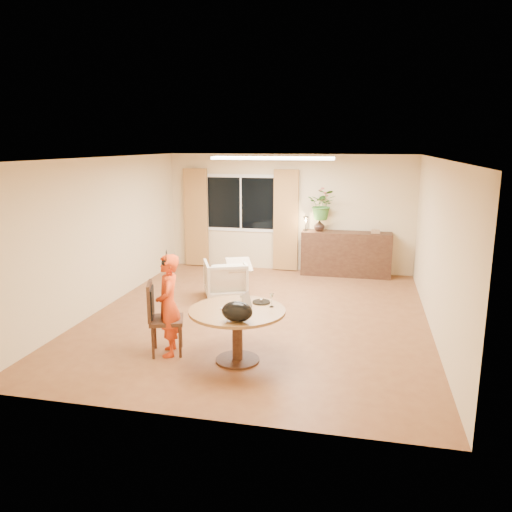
{
  "coord_description": "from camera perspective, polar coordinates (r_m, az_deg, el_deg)",
  "views": [
    {
      "loc": [
        1.66,
        -7.74,
        2.82
      ],
      "look_at": [
        0.01,
        -0.2,
        1.08
      ],
      "focal_mm": 35.0,
      "sensor_mm": 36.0,
      "label": 1
    }
  ],
  "objects": [
    {
      "name": "handbag",
      "position": [
        6.04,
        -2.17,
        -6.37
      ],
      "size": [
        0.4,
        0.26,
        0.26
      ],
      "primitive_type": null,
      "rotation": [
        0.0,
        0.0,
        -0.09
      ],
      "color": "black",
      "rests_on": "dining_table"
    },
    {
      "name": "tumbler",
      "position": [
        6.74,
        -1.55,
        -5.01
      ],
      "size": [
        0.09,
        0.09,
        0.1
      ],
      "primitive_type": null,
      "rotation": [
        0.0,
        0.0,
        -0.33
      ],
      "color": "white",
      "rests_on": "dining_table"
    },
    {
      "name": "laptop",
      "position": [
        6.52,
        -2.4,
        -5.0
      ],
      "size": [
        0.38,
        0.28,
        0.23
      ],
      "primitive_type": null,
      "rotation": [
        0.0,
        0.0,
        -0.14
      ],
      "color": "#B7B7BC",
      "rests_on": "dining_table"
    },
    {
      "name": "floor",
      "position": [
        8.4,
        0.25,
        -6.88
      ],
      "size": [
        6.5,
        6.5,
        0.0
      ],
      "primitive_type": "plane",
      "color": "brown",
      "rests_on": "ground"
    },
    {
      "name": "vase",
      "position": [
        10.93,
        7.25,
        3.49
      ],
      "size": [
        0.28,
        0.28,
        0.25
      ],
      "primitive_type": "imported",
      "rotation": [
        0.0,
        0.0,
        0.22
      ],
      "color": "black",
      "rests_on": "sideboard"
    },
    {
      "name": "desk_lamp",
      "position": [
        10.9,
        5.72,
        3.73
      ],
      "size": [
        0.15,
        0.15,
        0.33
      ],
      "primitive_type": null,
      "rotation": [
        0.0,
        0.0,
        0.13
      ],
      "color": "black",
      "rests_on": "sideboard"
    },
    {
      "name": "ceiling_panel",
      "position": [
        9.1,
        1.89,
        11.11
      ],
      "size": [
        2.2,
        0.35,
        0.05
      ],
      "primitive_type": "cube",
      "color": "white",
      "rests_on": "ceiling"
    },
    {
      "name": "curtain_left",
      "position": [
        11.66,
        -6.84,
        4.38
      ],
      "size": [
        0.55,
        0.08,
        2.25
      ],
      "primitive_type": "cube",
      "color": "olive",
      "rests_on": "wall_back"
    },
    {
      "name": "wine_glass",
      "position": [
        6.58,
        1.8,
        -5.07
      ],
      "size": [
        0.07,
        0.07,
        0.18
      ],
      "primitive_type": null,
      "rotation": [
        0.0,
        0.0,
        -0.15
      ],
      "color": "white",
      "rests_on": "dining_table"
    },
    {
      "name": "wall_back",
      "position": [
        11.22,
        3.77,
        4.91
      ],
      "size": [
        5.5,
        0.0,
        5.5
      ],
      "primitive_type": "plane",
      "rotation": [
        1.57,
        0.0,
        0.0
      ],
      "color": "beige",
      "rests_on": "floor"
    },
    {
      "name": "bouquet",
      "position": [
        10.86,
        7.6,
        5.84
      ],
      "size": [
        0.63,
        0.56,
        0.66
      ],
      "primitive_type": "imported",
      "rotation": [
        0.0,
        0.0,
        -0.08
      ],
      "color": "#296726",
      "rests_on": "vase"
    },
    {
      "name": "curtain_right",
      "position": [
        11.16,
        3.43,
        4.07
      ],
      "size": [
        0.55,
        0.08,
        2.25
      ],
      "primitive_type": "cube",
      "color": "olive",
      "rests_on": "wall_back"
    },
    {
      "name": "wall_left",
      "position": [
        9.04,
        -17.06,
        2.48
      ],
      "size": [
        0.0,
        6.5,
        6.5
      ],
      "primitive_type": "plane",
      "rotation": [
        1.57,
        0.0,
        1.57
      ],
      "color": "beige",
      "rests_on": "floor"
    },
    {
      "name": "ceiling",
      "position": [
        7.92,
        0.27,
        11.13
      ],
      "size": [
        6.5,
        6.5,
        0.0
      ],
      "primitive_type": "plane",
      "rotation": [
        3.14,
        0.0,
        0.0
      ],
      "color": "white",
      "rests_on": "wall_back"
    },
    {
      "name": "pot_lid",
      "position": [
        6.76,
        0.61,
        -5.21
      ],
      "size": [
        0.29,
        0.29,
        0.04
      ],
      "primitive_type": null,
      "rotation": [
        0.0,
        0.0,
        -0.25
      ],
      "color": "white",
      "rests_on": "dining_table"
    },
    {
      "name": "window",
      "position": [
        11.39,
        -1.74,
        6.07
      ],
      "size": [
        1.7,
        0.03,
        1.3
      ],
      "color": "white",
      "rests_on": "wall_back"
    },
    {
      "name": "sideboard",
      "position": [
        11.01,
        10.25,
        0.25
      ],
      "size": [
        1.92,
        0.47,
        0.96
      ],
      "primitive_type": "cube",
      "color": "black",
      "rests_on": "floor"
    },
    {
      "name": "child",
      "position": [
        6.84,
        -9.98,
        -5.55
      ],
      "size": [
        0.59,
        0.48,
        1.39
      ],
      "primitive_type": "imported",
      "rotation": [
        0.0,
        0.0,
        -1.24
      ],
      "color": "red",
      "rests_on": "floor"
    },
    {
      "name": "dining_chair",
      "position": [
        6.93,
        -10.2,
        -7.0
      ],
      "size": [
        0.6,
        0.58,
        1.01
      ],
      "primitive_type": null,
      "rotation": [
        0.0,
        0.0,
        0.33
      ],
      "color": "black",
      "rests_on": "floor"
    },
    {
      "name": "armchair",
      "position": [
        9.35,
        -3.51,
        -2.61
      ],
      "size": [
        0.99,
        1.01,
        0.7
      ],
      "primitive_type": "imported",
      "rotation": [
        0.0,
        0.0,
        3.55
      ],
      "color": "beige",
      "rests_on": "floor"
    },
    {
      "name": "book_stack",
      "position": [
        10.91,
        13.5,
        2.76
      ],
      "size": [
        0.19,
        0.15,
        0.08
      ],
      "primitive_type": null,
      "rotation": [
        0.0,
        0.0,
        0.03
      ],
      "color": "olive",
      "rests_on": "sideboard"
    },
    {
      "name": "throw",
      "position": [
        9.19,
        -1.97,
        -0.52
      ],
      "size": [
        0.63,
        0.68,
        0.03
      ],
      "primitive_type": null,
      "rotation": [
        0.0,
        0.0,
        0.39
      ],
      "color": "beige",
      "rests_on": "armchair"
    },
    {
      "name": "dining_table",
      "position": [
        6.56,
        -2.16,
        -7.38
      ],
      "size": [
        1.26,
        1.26,
        0.72
      ],
      "color": "brown",
      "rests_on": "floor"
    },
    {
      "name": "wall_right",
      "position": [
        7.96,
        20.0,
        0.94
      ],
      "size": [
        0.0,
        6.5,
        6.5
      ],
      "primitive_type": "plane",
      "rotation": [
        1.57,
        0.0,
        -1.57
      ],
      "color": "beige",
      "rests_on": "floor"
    }
  ]
}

